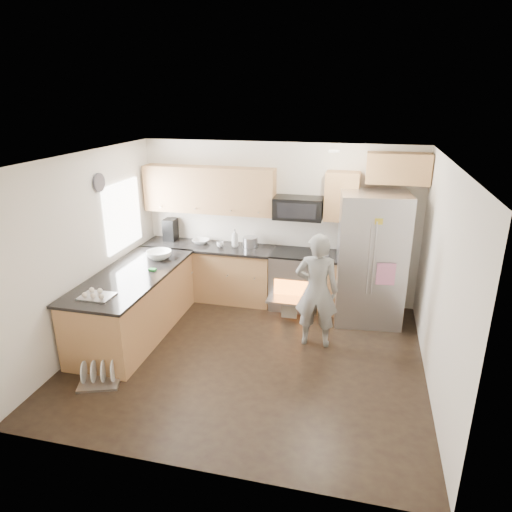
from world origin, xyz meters
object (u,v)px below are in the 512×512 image
(refrigerator, at_px, (371,259))
(dish_rack, at_px, (99,377))
(person, at_px, (317,291))
(stove_range, at_px, (295,267))

(refrigerator, distance_m, dish_rack, 4.06)
(person, relative_size, dish_rack, 2.79)
(refrigerator, height_order, dish_rack, refrigerator)
(stove_range, bearing_deg, refrigerator, -10.98)
(person, bearing_deg, refrigerator, -129.26)
(refrigerator, relative_size, dish_rack, 3.45)
(stove_range, xyz_separation_m, dish_rack, (-1.95, -2.68, -0.60))
(stove_range, distance_m, dish_rack, 3.37)
(refrigerator, xyz_separation_m, dish_rack, (-3.10, -2.46, -0.91))
(stove_range, bearing_deg, person, -67.96)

